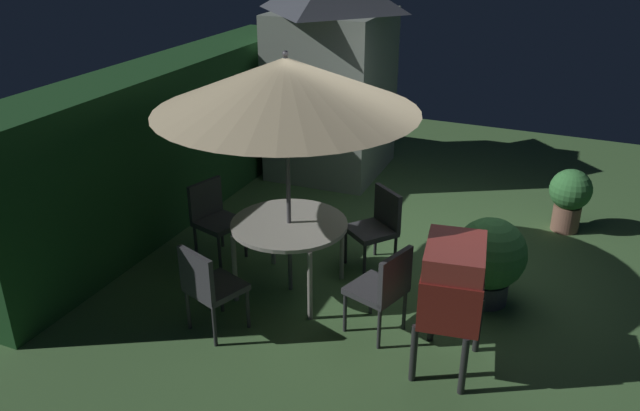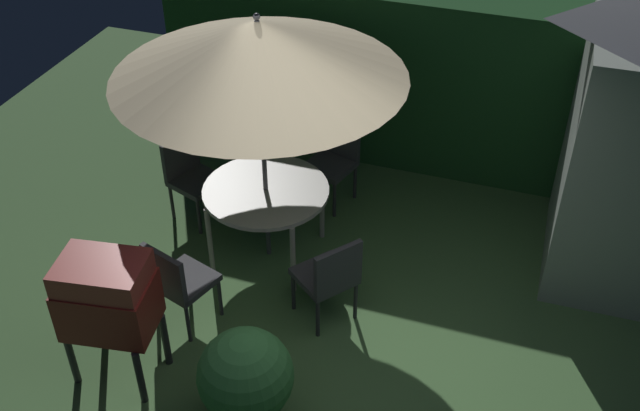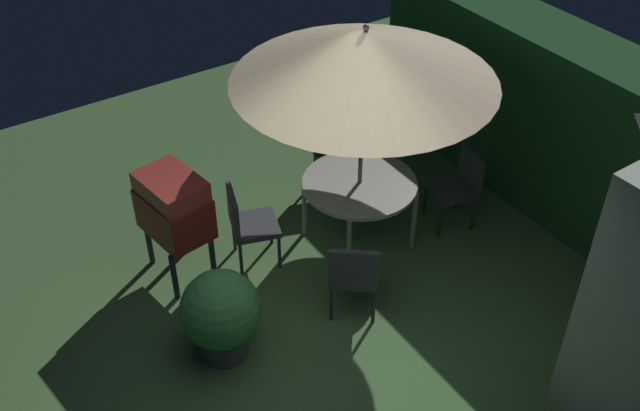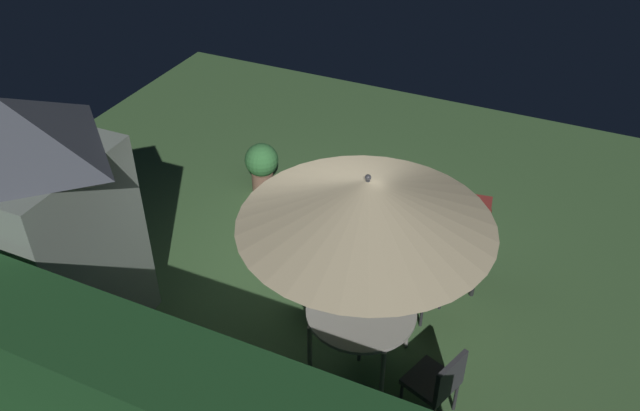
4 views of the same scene
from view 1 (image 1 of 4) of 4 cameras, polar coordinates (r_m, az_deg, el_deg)
The scene contains 12 objects.
ground_plane at distance 7.40m, azimuth 9.81°, elevation -5.25°, with size 11.00×11.00×0.00m, color #47703D.
hedge_backdrop at distance 8.39m, azimuth -13.54°, elevation 5.53°, with size 6.06×0.84×1.99m.
garden_shed at distance 9.57m, azimuth 1.05°, elevation 11.88°, with size 1.80×1.67×3.01m.
patio_table at distance 6.52m, azimuth -2.76°, elevation -2.04°, with size 1.19×1.19×0.79m.
patio_umbrella at distance 6.01m, azimuth -3.04°, elevation 10.69°, with size 2.53×2.53×2.51m.
bbq_grill at distance 5.47m, azimuth 11.72°, elevation -6.69°, with size 0.77×0.60×1.20m.
chair_near_shed at distance 5.95m, azimuth 5.67°, elevation -7.17°, with size 0.58×0.58×0.90m.
chair_far_side at distance 7.09m, azimuth 5.15°, elevation -1.61°, with size 0.65×0.65×0.90m.
chair_toward_hedge at distance 7.36m, azimuth -9.44°, elevation -0.84°, with size 0.57×0.57×0.90m.
chair_toward_house at distance 6.03m, azimuth -9.89°, elevation -6.94°, with size 0.59×0.59×0.90m.
potted_plant_by_shed at distance 6.65m, azimuth 14.87°, elevation -4.49°, with size 0.73×0.73×0.91m.
potted_plant_by_grill at distance 8.47m, azimuth 21.33°, elevation 0.81°, with size 0.51×0.51×0.80m.
Camera 1 is at (-6.30, -1.36, 3.64)m, focal length 35.96 mm.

